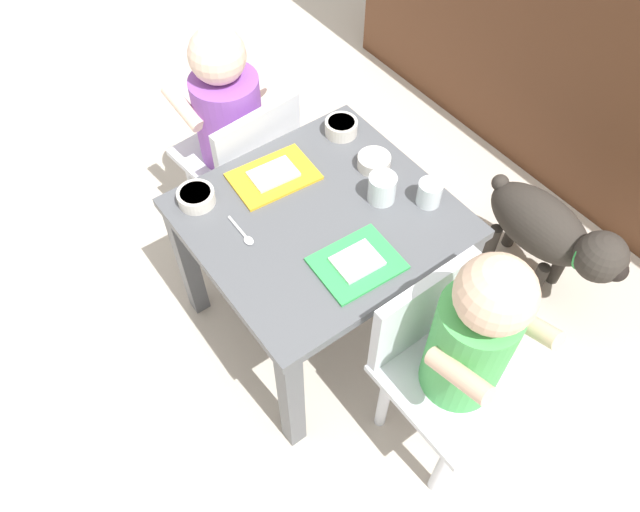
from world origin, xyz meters
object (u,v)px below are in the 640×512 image
object	(u,v)px
food_tray_left	(274,176)
veggie_bowl_far	(196,197)
food_tray_right	(357,263)
cereal_bowl_left_side	(341,127)
water_cup_right	(429,194)
cereal_bowl_right_side	(374,161)
water_cup_left	(382,190)
dog	(551,232)
seated_child_right	(466,341)
seated_child_left	(230,117)
spoon_by_left_tray	(243,233)
dining_table	(320,236)

from	to	relation	value
food_tray_left	veggie_bowl_far	world-z (taller)	veggie_bowl_far
food_tray_right	cereal_bowl_left_side	world-z (taller)	cereal_bowl_left_side
water_cup_right	cereal_bowl_left_side	size ratio (longest dim) A/B	0.72
cereal_bowl_right_side	cereal_bowl_left_side	world-z (taller)	cereal_bowl_left_side
food_tray_right	water_cup_left	bearing A→B (deg)	125.51
dog	veggie_bowl_far	size ratio (longest dim) A/B	5.12
food_tray_right	cereal_bowl_right_side	size ratio (longest dim) A/B	2.29
seated_child_right	water_cup_right	bearing A→B (deg)	149.63
cereal_bowl_left_side	dog	bearing A→B (deg)	40.26
water_cup_right	cereal_bowl_left_side	world-z (taller)	water_cup_right
food_tray_right	cereal_bowl_left_side	distance (m)	0.42
water_cup_left	seated_child_right	bearing A→B (deg)	-15.06
cereal_bowl_left_side	seated_child_left	bearing A→B (deg)	-142.38
food_tray_left	cereal_bowl_right_side	bearing A→B (deg)	62.48
seated_child_right	spoon_by_left_tray	distance (m)	0.53
seated_child_left	cereal_bowl_right_side	world-z (taller)	seated_child_left
water_cup_right	water_cup_left	bearing A→B (deg)	-132.28
seated_child_left	water_cup_right	bearing A→B (deg)	20.40
water_cup_left	water_cup_right	world-z (taller)	water_cup_left
cereal_bowl_left_side	spoon_by_left_tray	size ratio (longest dim) A/B	0.84
dining_table	food_tray_left	distance (m)	0.18
food_tray_left	cereal_bowl_left_side	bearing A→B (deg)	97.51
food_tray_right	dog	bearing A→B (deg)	80.47
spoon_by_left_tray	food_tray_left	bearing A→B (deg)	124.68
food_tray_left	cereal_bowl_left_side	size ratio (longest dim) A/B	2.52
seated_child_right	veggie_bowl_far	size ratio (longest dim) A/B	8.17
dog	cereal_bowl_right_side	bearing A→B (deg)	-128.27
seated_child_left	cereal_bowl_left_side	xyz separation A→B (m)	(0.24, 0.19, 0.04)
seated_child_left	veggie_bowl_far	size ratio (longest dim) A/B	7.89
veggie_bowl_far	food_tray_left	bearing A→B (deg)	78.13
seated_child_right	water_cup_left	xyz separation A→B (m)	(-0.39, 0.10, 0.03)
water_cup_right	dining_table	bearing A→B (deg)	-117.41
dining_table	dog	distance (m)	0.67
food_tray_right	water_cup_right	size ratio (longest dim) A/B	3.09
seated_child_right	water_cup_left	world-z (taller)	seated_child_right
cereal_bowl_right_side	spoon_by_left_tray	distance (m)	0.37
spoon_by_left_tray	dining_table	bearing A→B (deg)	72.30
seated_child_right	dog	xyz separation A→B (m)	(-0.17, 0.55, -0.23)
dining_table	cereal_bowl_left_side	world-z (taller)	cereal_bowl_left_side
cereal_bowl_right_side	cereal_bowl_left_side	xyz separation A→B (m)	(-0.14, 0.01, 0.00)
food_tray_left	water_cup_left	distance (m)	0.26
seated_child_left	cereal_bowl_right_side	distance (m)	0.43
cereal_bowl_right_side	water_cup_right	bearing A→B (deg)	9.52
dining_table	cereal_bowl_left_side	xyz separation A→B (m)	(-0.19, 0.21, 0.10)
dining_table	seated_child_left	bearing A→B (deg)	177.29
dog	food_tray_left	distance (m)	0.78
seated_child_right	water_cup_right	world-z (taller)	seated_child_right
water_cup_right	spoon_by_left_tray	xyz separation A→B (m)	(-0.17, -0.40, -0.02)
cereal_bowl_left_side	cereal_bowl_right_side	bearing A→B (deg)	-3.88
water_cup_right	veggie_bowl_far	xyz separation A→B (m)	(-0.32, -0.43, -0.01)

